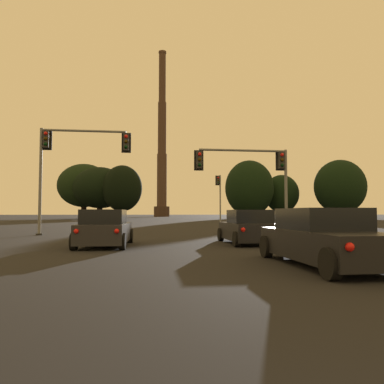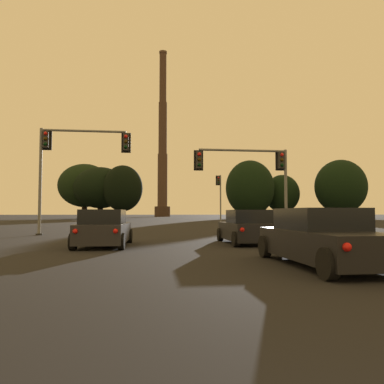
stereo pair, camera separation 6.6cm
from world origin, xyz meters
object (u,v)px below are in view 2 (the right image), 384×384
(traffic_light_overhead_right, at_px, (254,169))
(smokestack, at_px, (163,151))
(hatchback_left_lane_front, at_px, (104,229))
(traffic_light_overhead_left, at_px, (71,154))
(sedan_right_lane_second, at_px, (323,239))
(hatchback_right_lane_front, at_px, (247,228))
(traffic_light_far_right, at_px, (220,192))

(traffic_light_overhead_right, bearing_deg, smokestack, 90.47)
(hatchback_left_lane_front, bearing_deg, traffic_light_overhead_left, 112.49)
(sedan_right_lane_second, height_order, smokestack, smokestack)
(hatchback_right_lane_front, xyz_separation_m, traffic_light_overhead_right, (2.33, 6.68, 3.38))
(traffic_light_overhead_left, relative_size, smokestack, 0.10)
(hatchback_right_lane_front, relative_size, traffic_light_overhead_left, 0.64)
(hatchback_right_lane_front, xyz_separation_m, traffic_light_overhead_left, (-8.84, 7.51, 4.22))
(hatchback_left_lane_front, height_order, sedan_right_lane_second, hatchback_left_lane_front)
(traffic_light_overhead_left, xyz_separation_m, smokestack, (10.25, 112.48, 19.00))
(traffic_light_overhead_right, xyz_separation_m, smokestack, (-0.92, 113.30, 19.85))
(traffic_light_overhead_left, xyz_separation_m, traffic_light_overhead_right, (11.17, -0.82, -0.84))
(sedan_right_lane_second, relative_size, hatchback_right_lane_front, 1.14)
(traffic_light_overhead_left, bearing_deg, traffic_light_far_right, 59.67)
(traffic_light_overhead_left, bearing_deg, hatchback_left_lane_front, -70.01)
(hatchback_left_lane_front, relative_size, smokestack, 0.07)
(hatchback_left_lane_front, xyz_separation_m, sedan_right_lane_second, (6.01, -6.21, 0.00))
(sedan_right_lane_second, xyz_separation_m, traffic_light_overhead_right, (2.24, 13.42, 3.38))
(hatchback_left_lane_front, xyz_separation_m, traffic_light_far_right, (10.85, 31.59, 3.36))
(hatchback_right_lane_front, distance_m, traffic_light_overhead_left, 12.34)
(hatchback_right_lane_front, bearing_deg, traffic_light_overhead_right, 71.41)
(traffic_light_far_right, xyz_separation_m, smokestack, (-3.53, 88.93, 19.87))
(sedan_right_lane_second, relative_size, traffic_light_far_right, 0.77)
(hatchback_left_lane_front, relative_size, traffic_light_overhead_right, 0.70)
(hatchback_left_lane_front, distance_m, traffic_light_far_right, 33.57)
(hatchback_right_lane_front, bearing_deg, traffic_light_far_right, 81.61)
(traffic_light_overhead_right, bearing_deg, sedan_right_lane_second, -99.46)
(hatchback_right_lane_front, height_order, smokestack, smokestack)
(traffic_light_overhead_right, height_order, smokestack, smokestack)
(traffic_light_overhead_right, xyz_separation_m, traffic_light_far_right, (2.61, 24.37, -0.02))
(traffic_light_overhead_left, distance_m, smokestack, 114.53)
(hatchback_left_lane_front, height_order, traffic_light_overhead_left, traffic_light_overhead_left)
(hatchback_left_lane_front, relative_size, hatchback_right_lane_front, 1.01)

